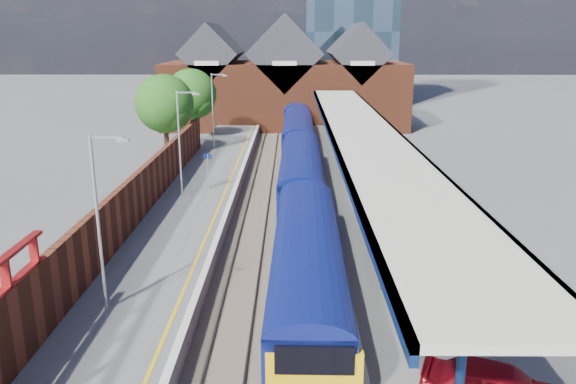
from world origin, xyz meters
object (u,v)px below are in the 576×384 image
Objects in this scene: lamp_post_d at (214,107)px; parked_car_dark at (467,270)px; lamp_post_c at (181,137)px; lamp_post_b at (101,213)px; train at (299,148)px; platform_sign at (208,165)px; parked_car_silver at (428,281)px; parked_car_blue at (408,209)px.

lamp_post_d is 1.73× the size of parked_car_dark.
lamp_post_c is 1.00× the size of lamp_post_d.
lamp_post_c is (0.00, 16.00, 0.00)m from lamp_post_b.
platform_sign is (-6.49, -8.84, 0.57)m from train.
lamp_post_d is 1.83× the size of parked_car_silver.
lamp_post_c is 1.73× the size of parked_car_dark.
parked_car_dark is (13.50, -15.41, -1.10)m from platform_sign.
platform_sign is 0.62× the size of parked_car_dark.
parked_car_silver is (12.89, -30.61, -3.36)m from lamp_post_d.
parked_car_dark is (14.86, 2.59, -3.41)m from lamp_post_b.
platform_sign is 14.39m from parked_car_blue.
train is at bearing 54.06° from lamp_post_c.
platform_sign is 0.56× the size of parked_car_blue.
lamp_post_d is (0.00, 32.00, 0.00)m from lamp_post_b.
parked_car_silver is at bearing -48.58° from lamp_post_c.
lamp_post_b is 1.00× the size of lamp_post_c.
platform_sign is at bearing -126.31° from train.
parked_car_silver is at bearing 112.51° from parked_car_dark.
lamp_post_d is at bearing 17.95° from parked_car_dark.
parked_car_blue is (-0.85, 8.62, 0.04)m from parked_car_dark.
train reaches higher than parked_car_silver.
train is 14.71× the size of parked_car_blue.
platform_sign is 20.51m from parked_car_dark.
train is 16.80m from parked_car_blue.
parked_car_dark is at bearing 9.90° from lamp_post_b.
train is 26.38× the size of platform_sign.
lamp_post_b is 2.80× the size of platform_sign.
parked_car_silver is at bearing -67.17° from lamp_post_d.
lamp_post_c is 3.34m from platform_sign.
parked_car_dark is 8.66m from parked_car_blue.
lamp_post_b reaches higher than platform_sign.
lamp_post_c reaches higher than parked_car_dark.
lamp_post_c is at bearing 80.53° from parked_car_blue.
lamp_post_d is 33.12m from parked_car_dark.
platform_sign is at bearing 10.32° from parked_car_silver.
platform_sign is 20.25m from parked_car_silver.
parked_car_blue is at bearing 38.67° from lamp_post_b.
lamp_post_c is at bearing -124.26° from platform_sign.
lamp_post_d is at bearing 95.56° from platform_sign.
platform_sign is (1.36, 2.00, -2.30)m from lamp_post_c.
lamp_post_b and lamp_post_d have the same top height.
train is at bearing 53.69° from platform_sign.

